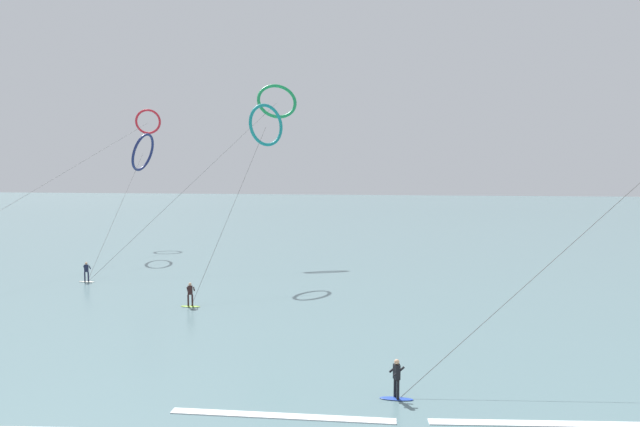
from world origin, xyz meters
TOP-DOWN VIEW (x-y plane):
  - sea_water at (0.00, 106.90)m, footprint 400.00×200.00m
  - surfer_cobalt at (4.78, 11.99)m, footprint 1.40×0.70m
  - surfer_lime at (-9.81, 26.33)m, footprint 1.40×0.63m
  - surfer_ivory at (-21.86, 33.56)m, footprint 1.40×0.65m
  - kite_crimson at (-28.79, 60.50)m, footprint 3.20×49.54m
  - kite_teal at (-7.61, 39.31)m, footprint 3.59×14.74m
  - kite_navy at (-24.52, 50.15)m, footprint 3.53×18.85m
  - kite_emerald at (-9.49, 51.59)m, footprint 14.90×20.05m
  - wave_crest_mid at (0.46, 9.58)m, footprint 8.79×0.85m
  - wave_crest_far at (10.64, 10.49)m, footprint 9.28×1.59m

SIDE VIEW (x-z plane):
  - sea_water at x=0.00m, z-range 0.00..0.08m
  - wave_crest_mid at x=0.46m, z-range 0.00..0.12m
  - wave_crest_far at x=10.64m, z-range 0.00..0.12m
  - surfer_cobalt at x=4.78m, z-range -0.03..1.67m
  - surfer_lime at x=-9.81m, z-range -0.03..1.67m
  - surfer_ivory at x=-21.86m, z-range -0.03..1.67m
  - kite_navy at x=-24.52m, z-range 4.66..18.32m
  - kite_teal at x=-7.61m, z-range 5.79..21.23m
  - kite_crimson at x=-28.79m, z-range 7.00..24.42m
  - kite_emerald at x=-9.49m, z-range 7.48..26.56m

